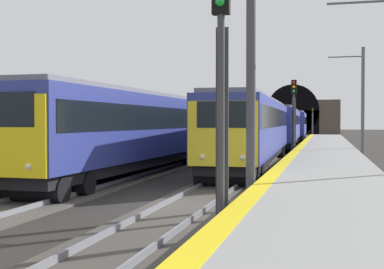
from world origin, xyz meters
The scene contains 13 objects.
ground_plane centered at (0.00, 0.00, 0.00)m, with size 320.00×320.00×0.00m, color #282623.
platform_right centered at (0.00, -4.02, 0.45)m, with size 112.00×3.85×0.90m, color gray.
platform_right_edge_strip centered at (0.00, -2.34, 0.91)m, with size 112.00×0.50×0.01m, color yellow.
track_main_line centered at (0.00, 0.00, 0.04)m, with size 160.00×2.69×0.21m.
track_adjacent_line centered at (0.00, 5.06, 0.04)m, with size 160.00×3.08×0.21m.
train_main_approaching centered at (35.83, 0.00, 2.27)m, with size 64.03×3.28×3.93m.
train_adjacent_platform centered at (18.88, 5.06, 2.31)m, with size 41.11×3.33×4.06m.
railway_signal_near centered at (-4.31, -1.82, 3.58)m, with size 0.39×0.38×5.98m.
railway_signal_mid centered at (22.74, -1.82, 3.36)m, with size 0.39×0.38×5.59m.
railway_signal_far centered at (79.34, -1.82, 2.99)m, with size 0.39×0.38×5.09m.
overhead_signal_gantry centered at (-0.15, 2.53, 5.85)m, with size 0.70×9.13×7.76m.
tunnel_portal centered at (95.90, 2.53, 3.56)m, with size 2.58×18.94×10.61m.
catenary_mast_far centered at (20.14, -6.30, 3.83)m, with size 0.22×2.31×7.42m.
Camera 1 is at (-15.54, -4.01, 2.63)m, focal length 49.40 mm.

